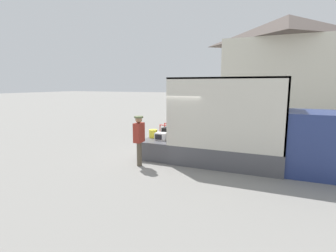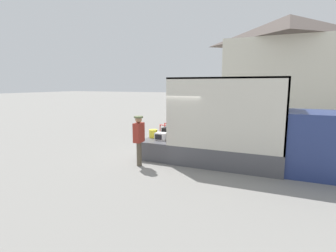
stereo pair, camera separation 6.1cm
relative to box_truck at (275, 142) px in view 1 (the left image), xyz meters
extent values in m
plane|color=gray|center=(-3.60, 0.00, -0.91)|extent=(160.00, 160.00, 0.00)
cube|color=navy|center=(1.43, 0.00, 0.10)|extent=(2.18, 2.06, 2.02)
cube|color=#4C4C51|center=(-1.63, 0.00, -0.56)|extent=(3.94, 2.24, 0.72)
cube|color=beige|center=(-1.63, 1.09, 1.01)|extent=(3.94, 0.06, 2.41)
cube|color=beige|center=(-1.63, -1.09, 1.01)|extent=(3.94, 0.06, 2.41)
cube|color=beige|center=(0.31, 0.00, 1.01)|extent=(0.06, 2.24, 2.41)
cube|color=beige|center=(-1.63, 0.00, 2.19)|extent=(3.94, 2.24, 0.06)
cylinder|color=silver|center=(-1.71, -0.48, -0.03)|extent=(0.26, 0.26, 0.33)
cube|color=olive|center=(-0.68, -0.64, -0.02)|extent=(0.44, 0.32, 0.35)
cube|color=#4C4C51|center=(-4.23, 0.00, -0.56)|extent=(1.27, 2.13, 0.72)
cube|color=white|center=(-4.15, -0.36, -0.05)|extent=(0.45, 0.34, 0.29)
cube|color=black|center=(-4.20, -0.53, -0.05)|extent=(0.29, 0.01, 0.20)
cube|color=black|center=(-4.13, 0.34, 0.00)|extent=(0.49, 0.40, 0.39)
cylinder|color=slate|center=(-3.93, 0.34, 0.02)|extent=(0.19, 0.22, 0.22)
cylinder|color=red|center=(-4.42, 0.11, 0.07)|extent=(0.04, 0.04, 0.54)
cylinder|color=red|center=(-3.84, 0.11, 0.07)|extent=(0.04, 0.04, 0.54)
cylinder|color=red|center=(-4.42, 0.57, 0.07)|extent=(0.04, 0.04, 0.54)
cylinder|color=red|center=(-3.84, 0.57, 0.07)|extent=(0.04, 0.04, 0.54)
cylinder|color=red|center=(-4.13, 0.11, 0.32)|extent=(0.58, 0.04, 0.04)
cylinder|color=red|center=(-4.13, 0.57, 0.32)|extent=(0.58, 0.04, 0.04)
cylinder|color=yellow|center=(-4.66, -0.06, -0.03)|extent=(0.34, 0.34, 0.33)
cylinder|color=brown|center=(-4.43, -1.64, -0.48)|extent=(0.18, 0.18, 0.87)
cube|color=maroon|center=(-4.43, -1.64, 0.30)|extent=(0.24, 0.44, 0.69)
sphere|color=tan|center=(-4.43, -1.64, 0.76)|extent=(0.24, 0.24, 0.24)
cylinder|color=#606B47|center=(-4.43, -1.64, 0.85)|extent=(0.32, 0.32, 0.06)
cube|color=beige|center=(0.27, 14.36, 2.20)|extent=(8.87, 7.90, 6.22)
pyramid|color=#514742|center=(0.27, 14.36, 6.39)|extent=(9.31, 8.30, 2.18)
camera|label=1|loc=(0.10, -9.57, 1.98)|focal=28.00mm
camera|label=2|loc=(0.15, -9.55, 1.98)|focal=28.00mm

